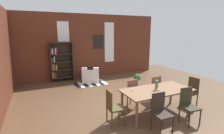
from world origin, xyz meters
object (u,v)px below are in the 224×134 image
at_px(dining_chair_head_left, 113,106).
at_px(dining_chair_head_right, 191,91).
at_px(vase_on_table, 157,85).
at_px(dining_chair_far_left, 130,92).
at_px(dining_chair_near_right, 188,104).
at_px(dining_chair_near_left, 161,111).
at_px(potted_plant_by_shelf, 137,78).
at_px(dining_table, 157,92).
at_px(dining_chair_far_right, 154,88).
at_px(bookshelf_tall, 60,62).
at_px(armchair_white, 91,76).

bearing_deg(dining_chair_head_left, dining_chair_head_right, 0.07).
xyz_separation_m(vase_on_table, dining_chair_head_left, (-1.38, 0.00, -0.39)).
bearing_deg(dining_chair_head_right, dining_chair_far_left, 159.16).
bearing_deg(dining_chair_head_right, dining_chair_near_right, -142.29).
bearing_deg(vase_on_table, dining_chair_near_left, -121.29).
distance_m(dining_chair_head_right, potted_plant_by_shelf, 2.86).
xyz_separation_m(dining_table, dining_chair_far_right, (0.47, 0.72, -0.18)).
bearing_deg(dining_chair_near_right, dining_chair_near_left, 179.99).
distance_m(dining_chair_near_left, bookshelf_tall, 5.71).
xyz_separation_m(dining_table, dining_chair_near_right, (0.47, -0.72, -0.18)).
relative_size(dining_chair_far_left, dining_chair_near_right, 1.00).
bearing_deg(armchair_white, potted_plant_by_shelf, -31.84).
distance_m(dining_chair_far_left, potted_plant_by_shelf, 2.70).
bearing_deg(dining_chair_head_left, bookshelf_tall, 97.85).
distance_m(dining_chair_far_right, bookshelf_tall, 4.78).
xyz_separation_m(dining_chair_head_right, potted_plant_by_shelf, (-0.24, 2.84, -0.27)).
xyz_separation_m(dining_chair_near_left, dining_chair_near_right, (0.94, -0.00, 0.00)).
bearing_deg(bookshelf_tall, potted_plant_by_shelf, -30.41).
height_order(vase_on_table, potted_plant_by_shelf, vase_on_table).
height_order(dining_table, dining_chair_near_left, dining_chair_near_left).
bearing_deg(dining_table, potted_plant_by_shelf, 67.57).
bearing_deg(dining_chair_head_left, potted_plant_by_shelf, 47.72).
distance_m(armchair_white, potted_plant_by_shelf, 2.26).
relative_size(dining_chair_far_left, dining_chair_near_left, 1.00).
xyz_separation_m(dining_table, dining_chair_head_right, (1.41, 0.01, -0.18)).
relative_size(dining_table, vase_on_table, 7.48).
relative_size(dining_chair_near_left, dining_chair_head_left, 1.00).
bearing_deg(armchair_white, dining_chair_far_left, -85.11).
relative_size(dining_chair_far_right, dining_chair_near_left, 1.00).
relative_size(dining_table, armchair_white, 2.03).
distance_m(dining_chair_near_left, dining_chair_near_right, 0.94).
height_order(dining_chair_far_left, dining_chair_near_left, same).
xyz_separation_m(vase_on_table, dining_chair_near_left, (-0.44, -0.72, -0.39)).
distance_m(vase_on_table, potted_plant_by_shelf, 3.16).
xyz_separation_m(dining_chair_near_left, dining_chair_head_left, (-0.95, 0.72, 0.00)).
distance_m(dining_table, dining_chair_near_right, 0.88).
height_order(dining_table, dining_chair_far_left, dining_chair_far_left).
xyz_separation_m(bookshelf_tall, armchair_white, (1.32, -0.71, -0.70)).
distance_m(dining_chair_near_right, dining_chair_head_left, 2.02).
height_order(dining_chair_far_right, dining_chair_far_left, same).
bearing_deg(armchair_white, vase_on_table, -79.90).
height_order(dining_chair_head_left, bookshelf_tall, bookshelf_tall).
bearing_deg(bookshelf_tall, dining_chair_far_right, -57.85).
bearing_deg(dining_chair_head_right, dining_chair_head_left, -179.93).
bearing_deg(potted_plant_by_shelf, dining_table, -112.43).
relative_size(dining_chair_near_right, potted_plant_by_shelf, 2.08).
bearing_deg(potted_plant_by_shelf, dining_chair_far_right, -108.39).
bearing_deg(bookshelf_tall, dining_chair_head_right, -53.76).
relative_size(dining_chair_head_left, bookshelf_tall, 0.49).
distance_m(dining_table, armchair_white, 4.13).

